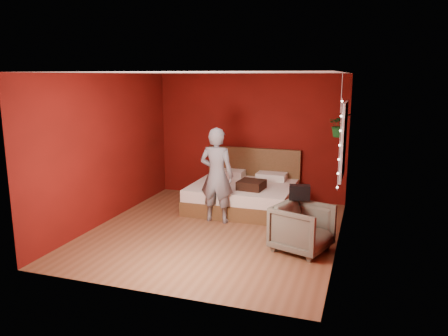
# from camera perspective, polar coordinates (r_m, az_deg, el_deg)

# --- Properties ---
(floor) EXTENTS (4.50, 4.50, 0.00)m
(floor) POSITION_cam_1_polar(r_m,az_deg,el_deg) (7.40, -1.28, -8.24)
(floor) COLOR brown
(floor) RESTS_ON ground
(room_walls) EXTENTS (4.04, 4.54, 2.62)m
(room_walls) POSITION_cam_1_polar(r_m,az_deg,el_deg) (7.00, -1.35, 4.77)
(room_walls) COLOR #680F0B
(room_walls) RESTS_ON ground
(window) EXTENTS (0.05, 0.97, 1.27)m
(window) POSITION_cam_1_polar(r_m,az_deg,el_deg) (7.52, 15.33, 3.47)
(window) COLOR white
(window) RESTS_ON room_walls
(fairy_lights) EXTENTS (0.04, 0.04, 1.45)m
(fairy_lights) POSITION_cam_1_polar(r_m,az_deg,el_deg) (7.01, 14.87, 2.90)
(fairy_lights) COLOR silver
(fairy_lights) RESTS_ON room_walls
(bed) EXTENTS (1.97, 1.67, 1.08)m
(bed) POSITION_cam_1_polar(r_m,az_deg,el_deg) (8.61, 2.64, -3.37)
(bed) COLOR brown
(bed) RESTS_ON ground
(person) EXTENTS (0.63, 0.42, 1.69)m
(person) POSITION_cam_1_polar(r_m,az_deg,el_deg) (7.65, -0.96, -0.96)
(person) COLOR slate
(person) RESTS_ON ground
(armchair) EXTENTS (0.98, 0.96, 0.71)m
(armchair) POSITION_cam_1_polar(r_m,az_deg,el_deg) (6.60, 10.19, -7.72)
(armchair) COLOR #5C5848
(armchair) RESTS_ON ground
(handbag) EXTENTS (0.33, 0.20, 0.22)m
(handbag) POSITION_cam_1_polar(r_m,az_deg,el_deg) (6.74, 9.84, -3.15)
(handbag) COLOR black
(handbag) RESTS_ON armchair
(throw_pillow) EXTENTS (0.49, 0.49, 0.16)m
(throw_pillow) POSITION_cam_1_polar(r_m,az_deg,el_deg) (8.11, 3.61, -2.21)
(throw_pillow) COLOR black
(throw_pillow) RESTS_ON bed
(hanging_plant) EXTENTS (0.46, 0.42, 1.12)m
(hanging_plant) POSITION_cam_1_polar(r_m,az_deg,el_deg) (8.08, 14.89, 5.46)
(hanging_plant) COLOR silver
(hanging_plant) RESTS_ON room_walls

